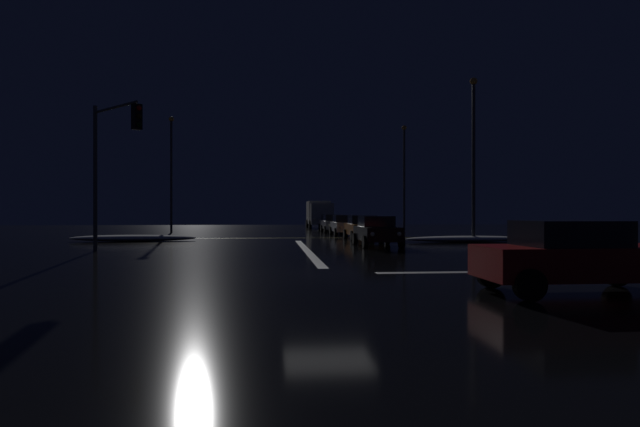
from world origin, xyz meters
The scene contains 17 objects.
ground centered at (0.00, 0.00, -0.05)m, with size 120.00×120.00×0.10m, color black.
stop_line_north centered at (0.00, 9.23, 0.00)m, with size 0.35×15.89×0.01m.
centre_line_ns centered at (0.00, 20.83, 0.00)m, with size 22.00×0.15×0.01m.
crosswalk_bar_east centered at (9.33, 0.00, 0.00)m, with size 15.89×0.40×0.01m.
snow_bank_left_curb centered at (-10.03, 17.49, 0.20)m, with size 7.58×1.50×0.40m.
snow_bank_right_curb centered at (10.03, 15.00, 0.18)m, with size 7.62×1.50×0.37m.
sedan_black centered at (3.82, 11.66, 0.80)m, with size 2.02×4.33×1.57m.
sedan_orange centered at (4.23, 18.15, 0.80)m, with size 2.02×4.33×1.57m.
sedan_white centered at (3.96, 24.22, 0.80)m, with size 2.02×4.33×1.57m.
sedan_gray centered at (3.84, 30.50, 0.80)m, with size 2.02×4.33×1.57m.
sedan_silver centered at (4.17, 36.26, 0.80)m, with size 2.02×4.33×1.57m.
box_truck centered at (3.72, 43.35, 1.71)m, with size 2.68×8.28×3.08m.
sedan_red_crossing centered at (4.96, -3.97, 0.80)m, with size 4.33×2.02×1.57m.
traffic_signal_nw centered at (-8.60, 8.60, 4.52)m, with size 2.80×2.80×6.62m.
streetlamp_right_near centered at (10.33, 14.83, 5.59)m, with size 0.44×0.44×9.78m.
streetlamp_right_far centered at (10.33, 30.83, 5.54)m, with size 0.44×0.44×9.68m.
streetlamp_left_far centered at (-10.33, 30.83, 5.76)m, with size 0.44×0.44×10.11m.
Camera 1 is at (-1.59, -14.46, 1.74)m, focal length 28.65 mm.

